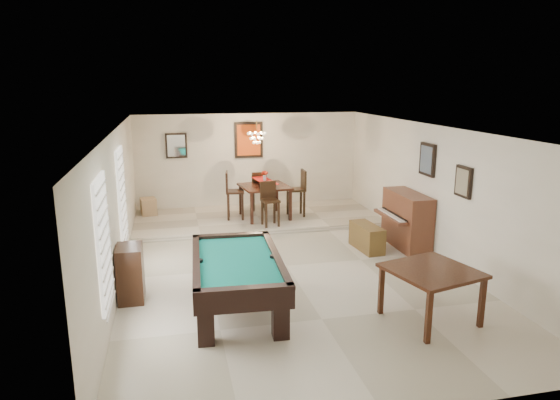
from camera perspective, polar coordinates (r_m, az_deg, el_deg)
name	(u,v)px	position (r m, az deg, el deg)	size (l,w,h in m)	color
ground_plane	(287,266)	(9.59, 0.78, -7.58)	(6.00, 9.00, 0.02)	beige
wall_back	(249,162)	(13.54, -3.59, 4.36)	(6.00, 0.04, 2.60)	silver
wall_front	(392,302)	(5.15, 12.66, -11.30)	(6.00, 0.04, 2.60)	silver
wall_left	(117,208)	(9.01, -18.09, -0.90)	(0.04, 9.00, 2.60)	silver
wall_right	(435,192)	(10.30, 17.28, 0.90)	(0.04, 9.00, 2.60)	silver
ceiling	(287,129)	(8.99, 0.84, 8.15)	(6.00, 9.00, 0.04)	white
dining_step	(257,218)	(12.59, -2.62, -2.09)	(6.00, 2.50, 0.12)	beige
window_left_front	(103,242)	(6.88, -19.53, -4.51)	(0.06, 1.00, 1.70)	white
window_left_rear	(122,195)	(9.57, -17.64, 0.56)	(0.06, 1.00, 1.70)	white
pool_table	(237,285)	(7.73, -4.90, -9.63)	(1.31, 2.42, 0.81)	black
square_table	(430,295)	(7.71, 16.79, -10.32)	(1.15, 1.15, 0.79)	#32180C
upright_piano	(401,220)	(10.76, 13.64, -2.28)	(0.79, 1.40, 1.17)	brown
piano_bench	(367,237)	(10.55, 9.89, -4.21)	(0.37, 0.95, 0.53)	brown
apothecary_chest	(130,273)	(8.37, -16.72, -8.02)	(0.40, 0.60, 0.90)	black
dining_table	(265,199)	(12.34, -1.75, 0.10)	(1.12, 1.12, 0.93)	black
flower_vase	(265,175)	(12.22, -1.77, 2.82)	(0.15, 0.15, 0.26)	#A1200D
dining_chair_south	(270,204)	(11.61, -1.12, -0.48)	(0.38, 0.38, 1.03)	black
dining_chair_north	(258,190)	(13.09, -2.50, 1.10)	(0.38, 0.38, 1.03)	black
dining_chair_west	(235,195)	(12.25, -5.14, 0.54)	(0.43, 0.43, 1.17)	black
dining_chair_east	(296,193)	(12.46, 1.83, 0.79)	(0.43, 0.43, 1.16)	black
corner_bench	(149,206)	(13.10, -14.79, -0.72)	(0.37, 0.46, 0.41)	tan
chandelier	(257,133)	(12.15, -2.69, 7.62)	(0.44, 0.44, 0.60)	#FFE5B2
back_painting	(249,140)	(13.42, -3.61, 6.86)	(0.75, 0.06, 0.95)	#D84C14
back_mirror	(176,146)	(13.27, -11.77, 6.10)	(0.55, 0.06, 0.65)	white
right_picture_upper	(428,160)	(10.43, 16.51, 4.46)	(0.06, 0.55, 0.65)	slate
right_picture_lower	(463,182)	(9.36, 20.23, 1.97)	(0.06, 0.45, 0.55)	gray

